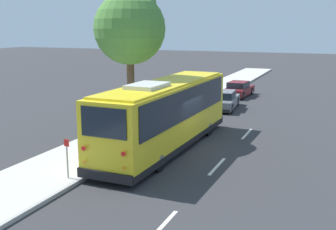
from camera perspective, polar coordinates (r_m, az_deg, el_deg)
ground_plane at (r=20.61m, az=2.08°, el=-4.54°), size 160.00×160.00×0.00m
sidewalk_slab at (r=22.15m, az=-7.20°, el=-3.26°), size 80.00×3.39×0.15m
curb_strip at (r=21.35m, az=-3.07°, el=-3.75°), size 80.00×0.14×0.15m
shuttle_bus at (r=20.10m, az=-0.26°, el=0.44°), size 11.31×2.65×3.43m
parked_sedan_gray at (r=30.59m, az=7.56°, el=1.97°), size 4.66×2.07×1.31m
parked_sedan_maroon at (r=36.27m, az=9.52°, el=3.42°), size 4.48×1.94×1.27m
street_tree at (r=22.22m, az=-5.10°, el=12.17°), size 3.72×3.72×7.99m
sign_post_near at (r=16.48m, az=-13.49°, el=-5.70°), size 0.06×0.22×1.53m
sign_post_far at (r=18.19m, az=-9.58°, el=-4.18°), size 0.06×0.22×1.34m
lane_stripe_behind at (r=12.90m, az=-0.91°, el=-14.94°), size 2.40×0.14×0.01m
lane_stripe_mid at (r=18.15m, az=6.66°, el=-6.91°), size 2.40×0.14×0.01m
lane_stripe_ahead at (r=23.75m, az=10.64°, el=-2.51°), size 2.40×0.14×0.01m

